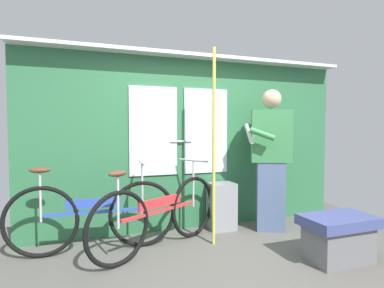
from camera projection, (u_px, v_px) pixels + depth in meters
name	position (u px, v px, depth m)	size (l,w,h in m)	color
ground_plane	(239.00, 268.00, 2.88)	(5.26, 4.11, 0.04)	#56544F
train_door_wall	(193.00, 139.00, 4.00)	(4.26, 0.28, 2.24)	#2D6B42
bicycle_near_door	(160.00, 214.00, 3.26)	(1.59, 0.92, 0.94)	black
bicycle_leaning_behind	(93.00, 216.00, 3.20)	(1.75, 0.44, 0.94)	black
passenger_reading_newspaper	(270.00, 156.00, 3.86)	(0.64, 0.60, 1.79)	slate
trash_bin_by_wall	(222.00, 206.00, 3.94)	(0.32, 0.28, 0.60)	gray
handrail_pole	(214.00, 147.00, 3.39)	(0.04, 0.04, 2.20)	#C6C14C
bench_seat_corner	(338.00, 237.00, 2.99)	(0.70, 0.44, 0.45)	#3D477F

